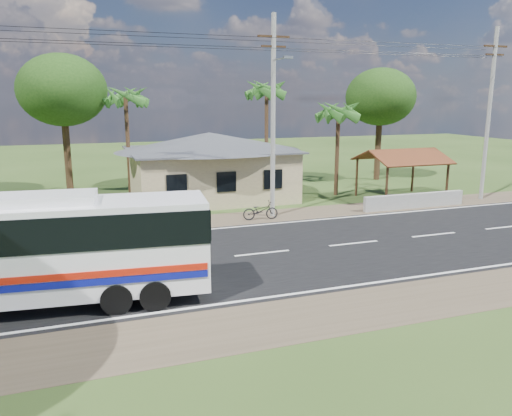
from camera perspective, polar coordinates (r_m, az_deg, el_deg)
The scene contains 13 objects.
ground at distance 21.71m, azimuth 0.72°, elevation -5.23°, with size 120.00×120.00×0.00m, color #2A4117.
road at distance 21.70m, azimuth 0.72°, elevation -5.21°, with size 120.00×16.00×0.03m.
house at distance 33.65m, azimuth -5.32°, elevation 5.62°, with size 12.40×10.00×5.00m.
waiting_shed at distance 34.64m, azimuth 16.35°, elevation 5.52°, with size 5.20×4.48×3.35m.
concrete_barrier at distance 32.09m, azimuth 17.65°, elevation 0.80°, with size 7.00×0.30×0.90m, color #9E9E99.
utility_poles at distance 27.71m, azimuth 1.33°, elevation 10.72°, with size 32.80×2.22×11.00m.
palm_near at distance 34.68m, azimuth 9.41°, elevation 10.80°, with size 2.80×2.80×6.70m.
palm_mid at distance 37.31m, azimuth 1.22°, elevation 13.28°, with size 2.80×2.80×8.20m.
palm_far at distance 35.56m, azimuth -14.70°, elevation 12.16°, with size 2.80×2.80×7.70m.
tree_behind_house at distance 37.43m, azimuth -21.26°, elevation 12.40°, with size 6.00×6.00×9.61m.
tree_behind_shed at distance 42.31m, azimuth 14.05°, elevation 12.17°, with size 5.60×5.60×9.02m.
coach_bus at distance 17.27m, azimuth -25.65°, elevation -3.84°, with size 12.06×3.74×3.68m.
motorcycle at distance 27.59m, azimuth 0.51°, elevation -0.29°, with size 0.69×1.97×1.04m, color black.
Camera 1 is at (-7.13, -19.42, 6.57)m, focal length 35.00 mm.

